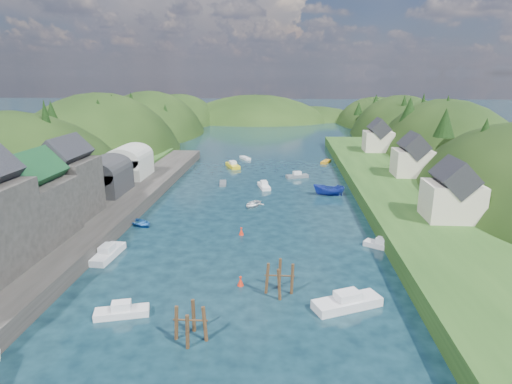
# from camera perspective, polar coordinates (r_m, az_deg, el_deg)

# --- Properties ---
(ground) EXTENTS (600.00, 600.00, 0.00)m
(ground) POSITION_cam_1_polar(r_m,az_deg,el_deg) (87.88, 0.96, 1.32)
(ground) COLOR black
(ground) RESTS_ON ground
(hillside_left) EXTENTS (44.00, 245.56, 52.00)m
(hillside_left) POSITION_cam_1_polar(r_m,az_deg,el_deg) (124.18, -19.65, 0.82)
(hillside_left) COLOR black
(hillside_left) RESTS_ON ground
(hillside_right) EXTENTS (36.00, 245.56, 48.00)m
(hillside_right) POSITION_cam_1_polar(r_m,az_deg,el_deg) (120.92, 23.41, 0.36)
(hillside_right) COLOR black
(hillside_right) RESTS_ON ground
(far_hills) EXTENTS (103.00, 68.00, 44.00)m
(far_hills) POSITION_cam_1_polar(r_m,az_deg,el_deg) (211.61, 3.00, 6.71)
(far_hills) COLOR black
(far_hills) RESTS_ON ground
(hill_trees) EXTENTS (92.00, 150.50, 12.14)m
(hill_trees) POSITION_cam_1_polar(r_m,az_deg,el_deg) (99.23, 1.70, 9.50)
(hill_trees) COLOR black
(hill_trees) RESTS_ON ground
(quay_left) EXTENTS (12.00, 110.00, 2.00)m
(quay_left) POSITION_cam_1_polar(r_m,az_deg,el_deg) (65.23, -22.10, -4.04)
(quay_left) COLOR #2D2B28
(quay_left) RESTS_ON ground
(terrace_left_grass) EXTENTS (12.00, 110.00, 2.50)m
(terrace_left_grass) POSITION_cam_1_polar(r_m,az_deg,el_deg) (68.48, -27.41, -3.54)
(terrace_left_grass) COLOR #234719
(terrace_left_grass) RESTS_ON ground
(quayside_buildings) EXTENTS (8.00, 35.84, 12.90)m
(quayside_buildings) POSITION_cam_1_polar(r_m,az_deg,el_deg) (53.33, -30.93, -2.51)
(quayside_buildings) COLOR #2D2B28
(quayside_buildings) RESTS_ON quay_left
(boat_sheds) EXTENTS (7.00, 21.00, 7.50)m
(boat_sheds) POSITION_cam_1_polar(r_m,az_deg,el_deg) (81.66, -18.01, 3.25)
(boat_sheds) COLOR #2D2D30
(boat_sheds) RESTS_ON quay_left
(terrace_right) EXTENTS (16.00, 120.00, 2.40)m
(terrace_right) POSITION_cam_1_polar(r_m,az_deg,el_deg) (80.53, 18.65, 0.04)
(terrace_right) COLOR #234719
(terrace_right) RESTS_ON ground
(right_bank_cottages) EXTENTS (9.00, 59.24, 8.41)m
(right_bank_cottages) POSITION_cam_1_polar(r_m,az_deg,el_deg) (88.16, 19.47, 4.36)
(right_bank_cottages) COLOR beige
(right_bank_cottages) RESTS_ON terrace_right
(piling_cluster_near) EXTENTS (2.91, 2.74, 3.69)m
(piling_cluster_near) POSITION_cam_1_polar(r_m,az_deg,el_deg) (37.66, -8.70, -17.28)
(piling_cluster_near) COLOR #382314
(piling_cluster_near) RESTS_ON ground
(piling_cluster_far) EXTENTS (3.03, 2.85, 3.90)m
(piling_cluster_far) POSITION_cam_1_polar(r_m,az_deg,el_deg) (44.05, 3.15, -11.78)
(piling_cluster_far) COLOR #382314
(piling_cluster_far) RESTS_ON ground
(channel_buoy_near) EXTENTS (0.70, 0.70, 1.10)m
(channel_buoy_near) POSITION_cam_1_polar(r_m,az_deg,el_deg) (45.91, -2.08, -11.83)
(channel_buoy_near) COLOR red
(channel_buoy_near) RESTS_ON ground
(channel_buoy_far) EXTENTS (0.70, 0.70, 1.10)m
(channel_buoy_far) POSITION_cam_1_polar(r_m,az_deg,el_deg) (59.40, -1.97, -5.28)
(channel_buoy_far) COLOR red
(channel_buoy_far) RESTS_ON ground
(moored_boats) EXTENTS (38.69, 96.34, 2.18)m
(moored_boats) POSITION_cam_1_polar(r_m,az_deg,el_deg) (60.98, -1.54, -4.60)
(moored_boats) COLOR silver
(moored_boats) RESTS_ON ground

